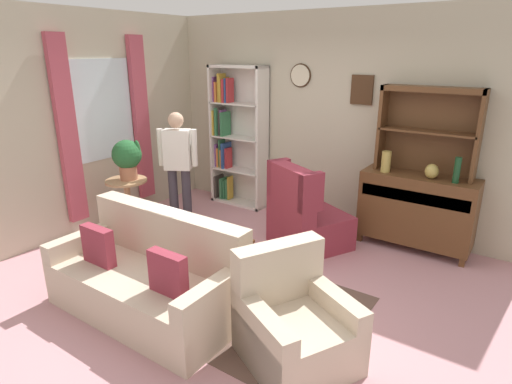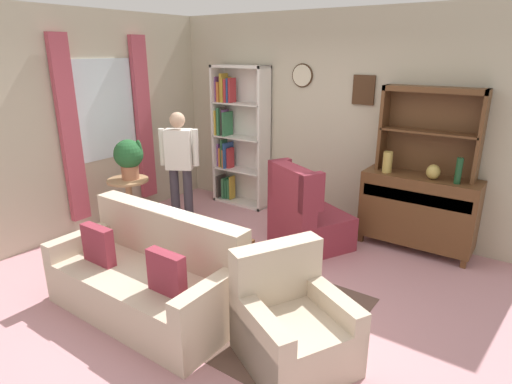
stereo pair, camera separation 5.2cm
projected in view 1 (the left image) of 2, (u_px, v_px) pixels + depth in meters
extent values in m
cube|color=#C68C93|center=(237.00, 282.00, 4.45)|extent=(5.40, 4.60, 0.02)
cube|color=#BCB299|center=(331.00, 121.00, 5.67)|extent=(5.00, 0.06, 2.80)
cylinder|color=beige|center=(300.00, 75.00, 5.70)|extent=(0.28, 0.03, 0.28)
torus|color=#382314|center=(300.00, 75.00, 5.70)|extent=(0.31, 0.02, 0.31)
cube|color=#422816|center=(362.00, 90.00, 5.27)|extent=(0.28, 0.03, 0.36)
cube|color=#BCB299|center=(76.00, 125.00, 5.36)|extent=(0.06, 4.20, 2.80)
cube|color=silver|center=(103.00, 110.00, 5.60)|extent=(0.02, 0.90, 1.30)
cube|color=#B24756|center=(67.00, 132.00, 5.18)|extent=(0.08, 0.24, 2.30)
cube|color=#B24756|center=(141.00, 120.00, 6.09)|extent=(0.08, 0.24, 2.30)
cube|color=brown|center=(235.00, 300.00, 4.11)|extent=(2.29, 1.64, 0.01)
cube|color=silver|center=(216.00, 135.00, 6.61)|extent=(0.04, 0.30, 2.10)
cube|color=silver|center=(262.00, 141.00, 6.15)|extent=(0.04, 0.30, 2.10)
cube|color=silver|center=(238.00, 66.00, 6.05)|extent=(0.90, 0.30, 0.04)
cube|color=silver|center=(239.00, 202.00, 6.71)|extent=(0.90, 0.30, 0.04)
cube|color=silver|center=(244.00, 136.00, 6.49)|extent=(0.90, 0.01, 2.10)
cube|color=silver|center=(239.00, 170.00, 6.54)|extent=(0.86, 0.30, 0.02)
cube|color=#3F3833|center=(219.00, 186.00, 6.84)|extent=(0.04, 0.22, 0.35)
cube|color=#3F3833|center=(221.00, 188.00, 6.82)|extent=(0.04, 0.10, 0.28)
cube|color=#337247|center=(224.00, 188.00, 6.79)|extent=(0.04, 0.19, 0.32)
cube|color=#337247|center=(226.00, 189.00, 6.77)|extent=(0.02, 0.15, 0.30)
cube|color=#337247|center=(228.00, 189.00, 6.74)|extent=(0.04, 0.11, 0.32)
cube|color=gold|center=(230.00, 188.00, 6.71)|extent=(0.02, 0.13, 0.37)
cube|color=silver|center=(238.00, 138.00, 6.38)|extent=(0.86, 0.30, 0.02)
cube|color=#723F7F|center=(218.00, 155.00, 6.68)|extent=(0.03, 0.13, 0.36)
cube|color=#CC7233|center=(220.00, 157.00, 6.67)|extent=(0.03, 0.15, 0.30)
cube|color=#337247|center=(222.00, 153.00, 6.62)|extent=(0.03, 0.14, 0.43)
cube|color=#CC7233|center=(224.00, 158.00, 6.62)|extent=(0.04, 0.18, 0.28)
cube|color=#284C8C|center=(226.00, 155.00, 6.58)|extent=(0.03, 0.24, 0.40)
cube|color=#B22D33|center=(228.00, 158.00, 6.57)|extent=(0.04, 0.14, 0.32)
cube|color=silver|center=(238.00, 104.00, 6.22)|extent=(0.86, 0.30, 0.02)
cube|color=gold|center=(217.00, 122.00, 6.51)|extent=(0.03, 0.21, 0.37)
cube|color=#337247|center=(219.00, 121.00, 6.48)|extent=(0.04, 0.21, 0.42)
cube|color=#3F3833|center=(221.00, 121.00, 6.46)|extent=(0.02, 0.15, 0.43)
cube|color=#723F7F|center=(223.00, 123.00, 6.45)|extent=(0.03, 0.14, 0.39)
cube|color=#337247|center=(225.00, 124.00, 6.43)|extent=(0.03, 0.23, 0.36)
cube|color=#723F7F|center=(216.00, 89.00, 6.36)|extent=(0.02, 0.14, 0.36)
cube|color=#B22D33|center=(218.00, 92.00, 6.35)|extent=(0.03, 0.15, 0.29)
cube|color=#CC7233|center=(219.00, 92.00, 6.33)|extent=(0.03, 0.21, 0.29)
cube|color=gold|center=(222.00, 88.00, 6.29)|extent=(0.04, 0.16, 0.41)
cube|color=gold|center=(224.00, 90.00, 6.27)|extent=(0.03, 0.22, 0.36)
cube|color=#B22D33|center=(226.00, 91.00, 6.26)|extent=(0.04, 0.20, 0.33)
cube|color=#284C8C|center=(228.00, 90.00, 6.23)|extent=(0.03, 0.17, 0.35)
cube|color=#B22D33|center=(230.00, 90.00, 6.21)|extent=(0.03, 0.15, 0.35)
cube|color=brown|center=(416.00, 208.00, 5.05)|extent=(1.30, 0.45, 0.82)
cube|color=brown|center=(360.00, 237.00, 5.38)|extent=(0.06, 0.06, 0.10)
cube|color=brown|center=(462.00, 262.00, 4.74)|extent=(0.06, 0.06, 0.10)
cube|color=brown|center=(369.00, 228.00, 5.66)|extent=(0.06, 0.06, 0.10)
cube|color=brown|center=(468.00, 251.00, 5.01)|extent=(0.06, 0.06, 0.10)
cube|color=#492C18|center=(413.00, 197.00, 4.82)|extent=(1.20, 0.01, 0.14)
cube|color=brown|center=(382.00, 127.00, 5.11)|extent=(0.04, 0.26, 1.00)
cube|color=brown|center=(479.00, 137.00, 4.54)|extent=(0.04, 0.26, 1.00)
cube|color=brown|center=(433.00, 89.00, 4.68)|extent=(1.10, 0.26, 0.06)
cube|color=brown|center=(428.00, 132.00, 4.83)|extent=(1.06, 0.26, 0.02)
cube|color=brown|center=(430.00, 130.00, 4.92)|extent=(1.10, 0.01, 1.00)
cylinder|color=tan|center=(386.00, 162.00, 5.03)|extent=(0.11, 0.11, 0.25)
ellipsoid|color=tan|center=(432.00, 171.00, 4.77)|extent=(0.15, 0.15, 0.17)
cylinder|color=#194223|center=(457.00, 170.00, 4.60)|extent=(0.07, 0.07, 0.29)
cube|color=beige|center=(145.00, 292.00, 3.86)|extent=(1.80, 0.85, 0.42)
cube|color=beige|center=(168.00, 235.00, 3.97)|extent=(1.80, 0.20, 0.48)
cube|color=beige|center=(88.00, 259.00, 4.28)|extent=(0.14, 0.85, 0.60)
cube|color=beige|center=(215.00, 314.00, 3.38)|extent=(0.14, 0.85, 0.60)
cube|color=maroon|center=(98.00, 246.00, 3.88)|extent=(0.36, 0.10, 0.36)
cube|color=maroon|center=(168.00, 274.00, 3.40)|extent=(0.36, 0.10, 0.36)
cube|color=white|center=(166.00, 211.00, 3.89)|extent=(0.36, 0.18, 0.00)
cube|color=beige|center=(297.00, 339.00, 3.24)|extent=(1.04, 1.03, 0.40)
cube|color=beige|center=(278.00, 271.00, 3.35)|extent=(0.51, 0.75, 0.48)
cube|color=beige|center=(262.00, 343.00, 3.08)|extent=(0.76, 0.49, 0.55)
cube|color=beige|center=(330.00, 320.00, 3.35)|extent=(0.76, 0.49, 0.55)
cube|color=maroon|center=(310.00, 229.00, 5.20)|extent=(1.06, 1.07, 0.42)
cube|color=maroon|center=(291.00, 193.00, 4.90)|extent=(0.79, 0.53, 0.63)
cube|color=maroon|center=(311.00, 193.00, 4.61)|extent=(0.22, 0.29, 0.44)
cube|color=maroon|center=(279.00, 177.00, 5.17)|extent=(0.22, 0.29, 0.44)
cylinder|color=#A87F56|center=(126.00, 181.00, 5.40)|extent=(0.52, 0.52, 0.03)
cylinder|color=#A87F56|center=(129.00, 208.00, 5.52)|extent=(0.08, 0.08, 0.71)
cylinder|color=#A87F56|center=(131.00, 232.00, 5.62)|extent=(0.36, 0.36, 0.03)
cylinder|color=#AD6B4C|center=(129.00, 173.00, 5.39)|extent=(0.22, 0.22, 0.17)
sphere|color=#235B2D|center=(127.00, 154.00, 5.31)|extent=(0.37, 0.37, 0.37)
ellipsoid|color=#235B2D|center=(137.00, 151.00, 5.31)|extent=(0.11, 0.06, 0.26)
ellipsoid|color=#235B2D|center=(137.00, 150.00, 5.34)|extent=(0.11, 0.06, 0.26)
cylinder|color=#AD6B4C|center=(151.00, 237.00, 5.36)|extent=(0.15, 0.15, 0.12)
sphere|color=#235B2D|center=(150.00, 225.00, 5.31)|extent=(0.25, 0.25, 0.25)
ellipsoid|color=#235B2D|center=(144.00, 225.00, 5.24)|extent=(0.07, 0.04, 0.17)
ellipsoid|color=#235B2D|center=(143.00, 223.00, 5.29)|extent=(0.07, 0.04, 0.17)
cylinder|color=#38333D|center=(174.00, 198.00, 5.70)|extent=(0.16, 0.16, 0.82)
cylinder|color=#38333D|center=(187.00, 198.00, 5.69)|extent=(0.16, 0.16, 0.82)
cube|color=silver|center=(177.00, 150.00, 5.48)|extent=(0.39, 0.34, 0.52)
sphere|color=tan|center=(176.00, 120.00, 5.36)|extent=(0.27, 0.27, 0.20)
cylinder|color=silver|center=(161.00, 147.00, 5.49)|extent=(0.11, 0.11, 0.48)
cylinder|color=silver|center=(194.00, 148.00, 5.46)|extent=(0.11, 0.11, 0.48)
cube|color=brown|center=(210.00, 240.00, 4.45)|extent=(0.80, 0.50, 0.03)
cube|color=brown|center=(171.00, 257.00, 4.55)|extent=(0.05, 0.05, 0.39)
cube|color=brown|center=(225.00, 277.00, 4.15)|extent=(0.05, 0.05, 0.39)
cube|color=brown|center=(199.00, 242.00, 4.89)|extent=(0.05, 0.05, 0.39)
cube|color=brown|center=(251.00, 259.00, 4.49)|extent=(0.05, 0.05, 0.39)
cube|color=#CC7233|center=(215.00, 244.00, 4.32)|extent=(0.21, 0.10, 0.02)
cube|color=#337247|center=(216.00, 241.00, 4.31)|extent=(0.20, 0.14, 0.02)
cube|color=#337247|center=(216.00, 240.00, 4.29)|extent=(0.18, 0.12, 0.03)
cube|color=#337247|center=(214.00, 237.00, 4.29)|extent=(0.21, 0.16, 0.02)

